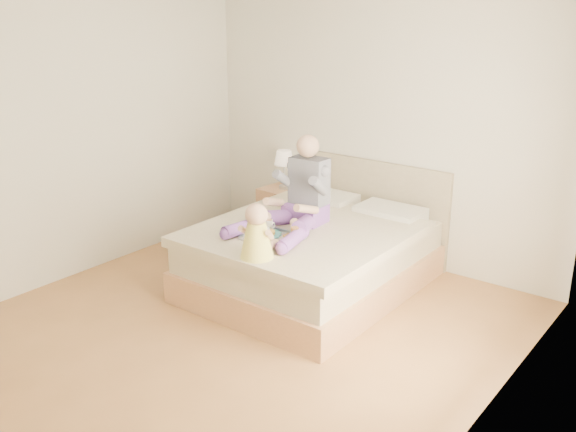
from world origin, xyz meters
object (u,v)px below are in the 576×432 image
Objects in this scene: adult at (298,200)px; tray at (273,235)px; baby at (257,235)px; nightstand at (284,214)px; bed at (317,253)px.

adult is 2.11× the size of tray.
tray is 0.44m from baby.
tray is at bearing -86.57° from adult.
nightstand is 1.69m from tray.
baby is at bearing -53.06° from nightstand.
baby reaches higher than bed.
baby is (0.19, -0.79, -0.06)m from adult.
adult reaches higher than nightstand.
bed is 1.28m from nightstand.
nightstand is 2.13m from baby.
nightstand is (-1.00, 0.80, -0.03)m from bed.
nightstand is 1.21× the size of tray.
bed is 1.07m from baby.
baby is at bearing -84.20° from bed.
adult is 0.81m from baby.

